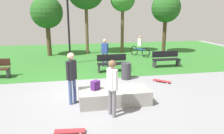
{
  "coord_description": "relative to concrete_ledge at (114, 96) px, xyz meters",
  "views": [
    {
      "loc": [
        -0.79,
        -7.89,
        3.08
      ],
      "look_at": [
        0.6,
        -0.64,
        1.19
      ],
      "focal_mm": 34.07,
      "sensor_mm": 36.0,
      "label": 1
    }
  ],
  "objects": [
    {
      "name": "skateboard_spare",
      "position": [
        2.58,
        1.83,
        -0.18
      ],
      "size": [
        0.74,
        0.67,
        0.08
      ],
      "color": "#A5262D",
      "rests_on": "ground_plane"
    },
    {
      "name": "pedestrian_with_backpack",
      "position": [
        0.5,
        5.23,
        0.73
      ],
      "size": [
        0.41,
        0.43,
        1.63
      ],
      "color": "#3F5184",
      "rests_on": "ground_plane"
    },
    {
      "name": "concrete_ledge",
      "position": [
        0.0,
        0.0,
        0.0
      ],
      "size": [
        2.45,
        1.05,
        0.5
      ],
      "primitive_type": "cube",
      "color": "gray",
      "rests_on": "ground_plane"
    },
    {
      "name": "tree_young_birch",
      "position": [
        5.72,
        8.7,
        3.16
      ],
      "size": [
        2.18,
        2.18,
        4.54
      ],
      "color": "#42301E",
      "rests_on": "grass_lawn"
    },
    {
      "name": "skater_performing_trick",
      "position": [
        -0.26,
        -0.93,
        0.78
      ],
      "size": [
        0.3,
        0.41,
        1.75
      ],
      "color": "slate",
      "rests_on": "ground_plane"
    },
    {
      "name": "park_bench_near_path",
      "position": [
        0.71,
        4.1,
        0.23
      ],
      "size": [
        1.6,
        0.49,
        0.91
      ],
      "color": "black",
      "rests_on": "ground_plane"
    },
    {
      "name": "park_bench_by_oak",
      "position": [
        4.01,
        4.53,
        0.23
      ],
      "size": [
        1.6,
        0.47,
        0.91
      ],
      "color": "black",
      "rests_on": "ground_plane"
    },
    {
      "name": "backpack_on_ledge",
      "position": [
        -0.65,
        0.12,
        0.41
      ],
      "size": [
        0.34,
        0.33,
        0.32
      ],
      "primitive_type": "cube",
      "rotation": [
        0.0,
        0.0,
        3.8
      ],
      "color": "#4C1E66",
      "rests_on": "concrete_ledge"
    },
    {
      "name": "tree_tall_oak",
      "position": [
        -3.01,
        9.26,
        2.83
      ],
      "size": [
        2.25,
        2.25,
        4.25
      ],
      "color": "#4C3823",
      "rests_on": "grass_lawn"
    },
    {
      "name": "lamp_post",
      "position": [
        -1.51,
        6.39,
        2.31
      ],
      "size": [
        0.28,
        0.28,
        4.21
      ],
      "color": "black",
      "rests_on": "ground_plane"
    },
    {
      "name": "grass_lawn",
      "position": [
        -0.6,
        9.0,
        -0.24
      ],
      "size": [
        26.6,
        12.16,
        0.01
      ],
      "primitive_type": "cube",
      "color": "#2D6B28",
      "rests_on": "ground_plane"
    },
    {
      "name": "tree_slender_maple",
      "position": [
        2.58,
        9.56,
        3.79
      ],
      "size": [
        1.88,
        1.88,
        5.05
      ],
      "color": "brown",
      "rests_on": "grass_lawn"
    },
    {
      "name": "skater_watching",
      "position": [
        -1.44,
        0.24,
        0.82
      ],
      "size": [
        0.36,
        0.37,
        1.8
      ],
      "color": "#3F5184",
      "rests_on": "ground_plane"
    },
    {
      "name": "ground_plane",
      "position": [
        -0.6,
        1.07,
        -0.25
      ],
      "size": [
        28.0,
        28.0,
        0.0
      ],
      "primitive_type": "plane",
      "color": "gray"
    },
    {
      "name": "skateboard_by_ledge",
      "position": [
        -1.54,
        -1.7,
        -0.18
      ],
      "size": [
        0.82,
        0.28,
        0.08
      ],
      "color": "#A5262D",
      "rests_on": "ground_plane"
    },
    {
      "name": "cyclist_on_bicycle",
      "position": [
        3.48,
        7.82,
        0.39
      ],
      "size": [
        1.0,
        1.59,
        1.52
      ],
      "color": "black",
      "rests_on": "ground_plane"
    },
    {
      "name": "trash_bin",
      "position": [
        1.11,
        2.63,
        0.14
      ],
      "size": [
        0.47,
        0.47,
        0.78
      ],
      "primitive_type": "cylinder",
      "color": "#333338",
      "rests_on": "ground_plane"
    }
  ]
}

